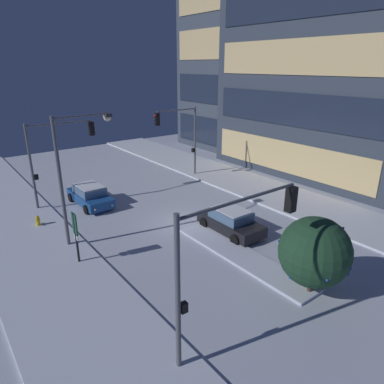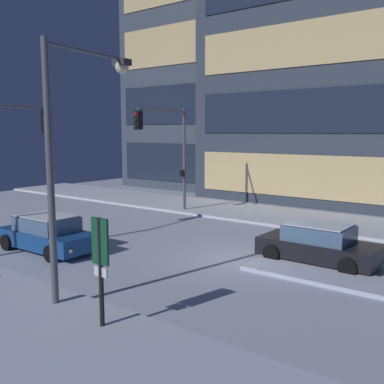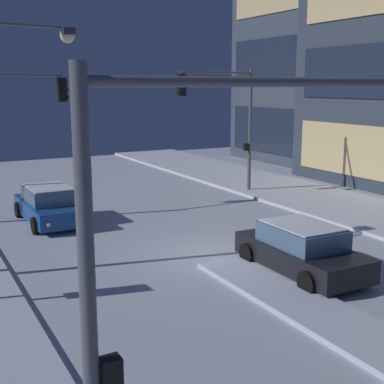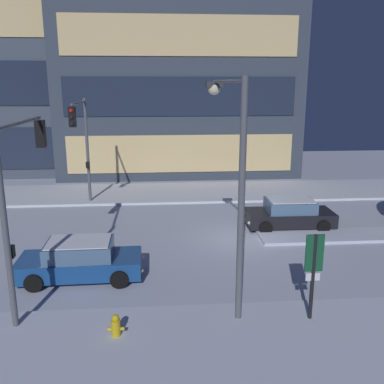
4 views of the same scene
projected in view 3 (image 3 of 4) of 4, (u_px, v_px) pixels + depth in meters
name	position (u px, v px, depth m)	size (l,w,h in m)	color
ground	(212.00, 255.00, 17.49)	(52.00, 52.00, 0.00)	silver
median_strip	(320.00, 313.00, 12.86)	(9.00, 1.80, 0.14)	silver
office_tower_secondary	(348.00, 26.00, 36.47)	(14.35, 9.85, 19.01)	#424C5B
car_near	(49.00, 205.00, 21.57)	(4.65, 2.16, 1.49)	#19478C
car_far	(301.00, 250.00, 15.75)	(4.47, 2.16, 1.49)	black
traffic_light_corner_near_right	(264.00, 209.00, 6.47)	(0.32, 5.67, 5.76)	#565960
traffic_light_corner_far_left	(224.00, 110.00, 26.18)	(0.32, 4.33, 6.32)	#565960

